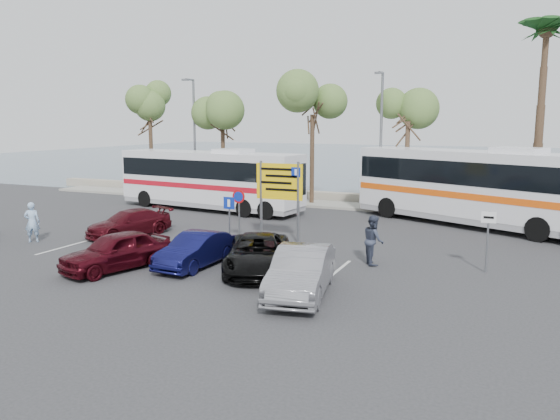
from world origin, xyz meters
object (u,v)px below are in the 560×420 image
at_px(street_lamp_right, 381,134).
at_px(car_maroon, 129,223).
at_px(direction_sign, 279,188).
at_px(car_red, 116,251).
at_px(coach_bus_left, 209,181).
at_px(car_silver_b, 301,272).
at_px(coach_bus_right, 478,190).
at_px(pedestrian_near, 32,222).
at_px(suv_black, 258,254).
at_px(car_blue, 196,250).
at_px(pedestrian_far, 373,240).
at_px(street_lamp_left, 194,132).

distance_m(street_lamp_right, car_maroon, 15.54).
distance_m(direction_sign, car_red, 7.75).
bearing_deg(coach_bus_left, direction_sign, -40.76).
bearing_deg(coach_bus_left, car_red, -73.05).
bearing_deg(car_silver_b, direction_sign, 107.85).
distance_m(coach_bus_right, pedestrian_near, 21.42).
xyz_separation_m(coach_bus_right, car_maroon, (-14.80, -9.00, -1.30)).
height_order(coach_bus_left, pedestrian_near, coach_bus_left).
relative_size(direction_sign, suv_black, 0.76).
bearing_deg(car_blue, direction_sign, 79.79).
bearing_deg(pedestrian_far, car_maroon, 60.17).
relative_size(direction_sign, coach_bus_right, 0.27).
xyz_separation_m(direction_sign, pedestrian_near, (-10.00, -4.57, -1.53)).
height_order(direction_sign, pedestrian_far, direction_sign).
relative_size(coach_bus_right, pedestrian_near, 7.26).
height_order(street_lamp_right, pedestrian_far, street_lamp_right).
bearing_deg(street_lamp_left, car_maroon, -71.59).
relative_size(street_lamp_left, coach_bus_left, 0.66).
relative_size(direction_sign, coach_bus_left, 0.29).
bearing_deg(direction_sign, street_lamp_left, 136.83).
bearing_deg(car_silver_b, car_red, 168.88).
relative_size(car_red, pedestrian_far, 2.18).
bearing_deg(street_lamp_right, coach_bus_left, -157.92).
distance_m(street_lamp_left, pedestrian_near, 15.37).
distance_m(car_maroon, car_red, 6.11).
distance_m(coach_bus_left, pedestrian_far, 15.09).
height_order(street_lamp_right, direction_sign, street_lamp_right).
distance_m(car_blue, car_silver_b, 5.04).
xyz_separation_m(street_lamp_right, suv_black, (-0.69, -15.18, -3.94)).
height_order(street_lamp_left, car_blue, street_lamp_left).
bearing_deg(suv_black, coach_bus_left, 105.87).
bearing_deg(car_maroon, direction_sign, 32.94).
relative_size(suv_black, pedestrian_near, 2.61).
height_order(street_lamp_right, car_silver_b, street_lamp_right).
bearing_deg(car_silver_b, pedestrian_near, 160.04).
distance_m(direction_sign, suv_black, 5.34).
height_order(street_lamp_left, coach_bus_right, street_lamp_left).
xyz_separation_m(street_lamp_right, car_maroon, (-9.00, -12.02, -4.00)).
height_order(coach_bus_right, car_blue, coach_bus_right).
relative_size(street_lamp_right, car_blue, 2.09).
relative_size(car_maroon, car_red, 1.01).
bearing_deg(pedestrian_near, street_lamp_right, -163.60).
xyz_separation_m(direction_sign, coach_bus_left, (-7.50, 6.47, -0.69)).
height_order(car_maroon, pedestrian_near, pedestrian_near).
distance_m(car_maroon, car_silver_b, 11.82).
distance_m(street_lamp_left, street_lamp_right, 13.00).
xyz_separation_m(coach_bus_right, car_silver_b, (-4.09, -14.00, -1.16)).
distance_m(pedestrian_near, pedestrian_far, 15.02).
bearing_deg(street_lamp_right, car_maroon, -126.83).
distance_m(suv_black, car_silver_b, 3.02).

